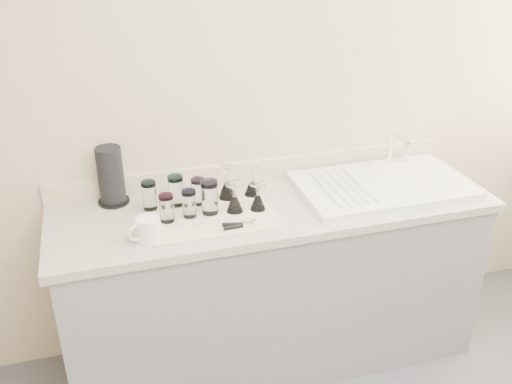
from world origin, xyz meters
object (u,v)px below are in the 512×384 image
object	(u,v)px
goblet_front_right	(258,200)
tumbler_teal	(149,195)
goblet_front_left	(235,202)
white_mug	(148,230)
paper_towel_roll	(111,176)
tumbler_blue	(189,203)
tumbler_magenta	(167,208)
sink_unit	(382,185)
tumbler_purple	(198,191)
goblet_back_right	(252,186)
can_opener	(239,225)
goblet_back_left	(227,188)
tumbler_cyan	(176,190)
tumbler_lavender	(210,197)

from	to	relation	value
goblet_front_right	tumbler_teal	bearing A→B (deg)	163.14
goblet_front_left	white_mug	distance (m)	0.42
tumbler_teal	white_mug	xyz separation A→B (m)	(-0.04, -0.26, -0.02)
paper_towel_roll	tumbler_blue	bearing A→B (deg)	-38.14
tumbler_blue	paper_towel_roll	distance (m)	0.40
paper_towel_roll	tumbler_magenta	bearing A→B (deg)	-50.84
sink_unit	tumbler_purple	world-z (taller)	sink_unit
tumbler_blue	goblet_front_left	distance (m)	0.20
goblet_back_right	paper_towel_roll	size ratio (longest dim) A/B	0.49
tumbler_magenta	can_opener	bearing A→B (deg)	-25.95
tumbler_magenta	goblet_front_right	distance (m)	0.41
tumbler_teal	can_opener	xyz separation A→B (m)	(0.34, -0.27, -0.06)
tumbler_purple	goblet_front_right	distance (m)	0.28
tumbler_purple	goblet_back_left	size ratio (longest dim) A/B	0.83
tumbler_blue	tumbler_teal	bearing A→B (deg)	142.51
tumbler_teal	tumbler_blue	bearing A→B (deg)	-37.49
tumbler_cyan	can_opener	distance (m)	0.36
tumbler_purple	goblet_front_left	distance (m)	0.18
goblet_front_left	goblet_back_right	bearing A→B (deg)	48.62
tumbler_teal	goblet_front_right	world-z (taller)	tumbler_teal
tumbler_blue	goblet_front_left	bearing A→B (deg)	-2.65
sink_unit	goblet_front_left	size ratio (longest dim) A/B	5.89
goblet_back_left	can_opener	xyz separation A→B (m)	(-0.02, -0.28, -0.04)
can_opener	goblet_front_left	bearing A→B (deg)	82.84
goblet_back_left	tumbler_lavender	bearing A→B (deg)	-131.51
sink_unit	goblet_back_right	world-z (taller)	sink_unit
can_opener	goblet_back_right	bearing A→B (deg)	63.75
tumbler_blue	goblet_front_left	size ratio (longest dim) A/B	0.91
goblet_back_left	white_mug	bearing A→B (deg)	-146.13
tumbler_magenta	tumbler_blue	world-z (taller)	tumbler_magenta
goblet_back_right	goblet_front_right	distance (m)	0.15
goblet_back_left	tumbler_cyan	bearing A→B (deg)	-179.02
tumbler_lavender	goblet_front_left	distance (m)	0.12
sink_unit	paper_towel_roll	world-z (taller)	paper_towel_roll
goblet_front_left	can_opener	xyz separation A→B (m)	(-0.02, -0.14, -0.04)
tumbler_blue	tumbler_lavender	xyz separation A→B (m)	(0.09, 0.01, 0.01)
tumbler_magenta	goblet_back_right	distance (m)	0.45
tumbler_magenta	white_mug	xyz separation A→B (m)	(-0.10, -0.13, -0.02)
tumbler_teal	can_opener	bearing A→B (deg)	-38.71
sink_unit	white_mug	distance (m)	1.17
sink_unit	tumbler_lavender	xyz separation A→B (m)	(-0.86, -0.02, 0.07)
white_mug	goblet_back_right	bearing A→B (deg)	27.04
goblet_front_right	paper_towel_roll	xyz separation A→B (m)	(-0.62, 0.27, 0.08)
tumbler_teal	goblet_back_left	distance (m)	0.36
goblet_back_left	white_mug	distance (m)	0.48
tumbler_blue	can_opener	bearing A→B (deg)	-39.73
tumbler_blue	white_mug	distance (m)	0.24
goblet_front_right	tumbler_blue	bearing A→B (deg)	176.30
goblet_front_left	goblet_front_right	world-z (taller)	goblet_front_left
tumbler_teal	goblet_back_left	bearing A→B (deg)	1.35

